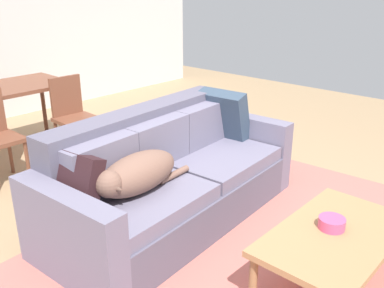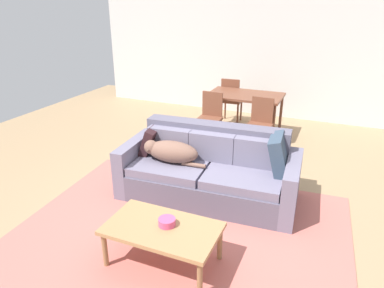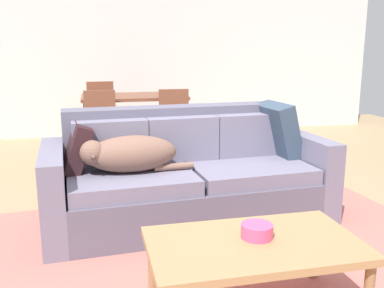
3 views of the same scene
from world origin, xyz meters
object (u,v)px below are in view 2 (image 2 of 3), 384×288
(coffee_table, at_px, (163,231))
(dining_chair_far_left, at_px, (231,98))
(dining_chair_near_right, at_px, (260,122))
(couch, at_px, (209,171))
(throw_pillow_by_right_arm, at_px, (279,155))
(dining_table, at_px, (245,98))
(dog_on_left_cushion, at_px, (170,151))
(throw_pillow_by_left_arm, at_px, (151,141))
(bowl_on_coffee_table, at_px, (167,222))
(dining_chair_near_left, at_px, (210,115))

(coffee_table, distance_m, dining_chair_far_left, 4.30)
(dining_chair_near_right, bearing_deg, couch, -95.75)
(coffee_table, xyz_separation_m, dining_chair_near_right, (0.19, 3.10, 0.13))
(throw_pillow_by_right_arm, relative_size, dining_table, 0.35)
(dog_on_left_cushion, height_order, throw_pillow_by_left_arm, throw_pillow_by_left_arm)
(throw_pillow_by_right_arm, relative_size, bowl_on_coffee_table, 2.84)
(dog_on_left_cushion, bearing_deg, dining_chair_far_left, 89.07)
(throw_pillow_by_left_arm, height_order, bowl_on_coffee_table, throw_pillow_by_left_arm)
(throw_pillow_by_right_arm, height_order, dining_chair_near_left, throw_pillow_by_right_arm)
(dining_chair_near_left, relative_size, dining_chair_far_left, 0.96)
(throw_pillow_by_left_arm, bearing_deg, dog_on_left_cushion, -23.14)
(dog_on_left_cushion, xyz_separation_m, dining_chair_near_right, (0.71, 1.87, -0.10))
(throw_pillow_by_left_arm, relative_size, dining_table, 0.28)
(dining_chair_near_right, bearing_deg, dining_table, 127.48)
(dining_chair_near_right, xyz_separation_m, dining_chair_far_left, (-0.85, 1.15, 0.02))
(coffee_table, height_order, dining_chair_near_right, dining_chair_near_right)
(throw_pillow_by_right_arm, height_order, dining_chair_near_right, throw_pillow_by_right_arm)
(throw_pillow_by_left_arm, distance_m, dining_chair_near_left, 1.73)
(coffee_table, height_order, bowl_on_coffee_table, bowl_on_coffee_table)
(dining_chair_near_right, bearing_deg, dog_on_left_cushion, -108.49)
(couch, distance_m, dining_chair_near_left, 1.83)
(throw_pillow_by_right_arm, xyz_separation_m, dining_chair_near_left, (-1.47, 1.60, -0.17))
(couch, height_order, dining_chair_near_right, dining_chair_near_right)
(throw_pillow_by_right_arm, distance_m, dining_table, 2.44)
(bowl_on_coffee_table, bearing_deg, dining_chair_far_left, 99.38)
(dog_on_left_cushion, bearing_deg, throw_pillow_by_right_arm, 7.93)
(dining_chair_near_left, distance_m, dining_chair_near_right, 0.87)
(coffee_table, bearing_deg, dining_chair_near_left, 102.44)
(dining_chair_near_left, bearing_deg, coffee_table, -78.83)
(throw_pillow_by_left_arm, relative_size, bowl_on_coffee_table, 2.25)
(throw_pillow_by_right_arm, bearing_deg, dining_chair_near_left, 132.48)
(dining_table, distance_m, dining_chair_far_left, 0.71)
(dog_on_left_cushion, height_order, bowl_on_coffee_table, dog_on_left_cushion)
(dog_on_left_cushion, xyz_separation_m, dining_chair_near_left, (-0.16, 1.87, -0.10))
(couch, height_order, coffee_table, couch)
(dog_on_left_cushion, xyz_separation_m, dining_table, (0.28, 2.48, 0.10))
(coffee_table, bearing_deg, bowl_on_coffee_table, 57.95)
(dining_chair_near_right, bearing_deg, throw_pillow_by_right_arm, -67.47)
(dining_chair_near_left, relative_size, dining_chair_near_right, 1.01)
(dining_chair_near_left, bearing_deg, throw_pillow_by_left_arm, -98.26)
(bowl_on_coffee_table, distance_m, dining_chair_near_left, 3.13)
(dining_chair_far_left, bearing_deg, dog_on_left_cushion, 88.65)
(couch, height_order, dining_chair_near_left, dining_chair_near_left)
(throw_pillow_by_right_arm, bearing_deg, couch, -172.59)
(dining_chair_near_left, bearing_deg, couch, -70.99)
(bowl_on_coffee_table, distance_m, dining_chair_far_left, 4.26)
(throw_pillow_by_left_arm, bearing_deg, dining_chair_near_left, 83.02)
(couch, distance_m, dining_table, 2.36)
(throw_pillow_by_right_arm, bearing_deg, dining_table, 114.89)
(throw_pillow_by_left_arm, height_order, dining_chair_near_right, dining_chair_near_right)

